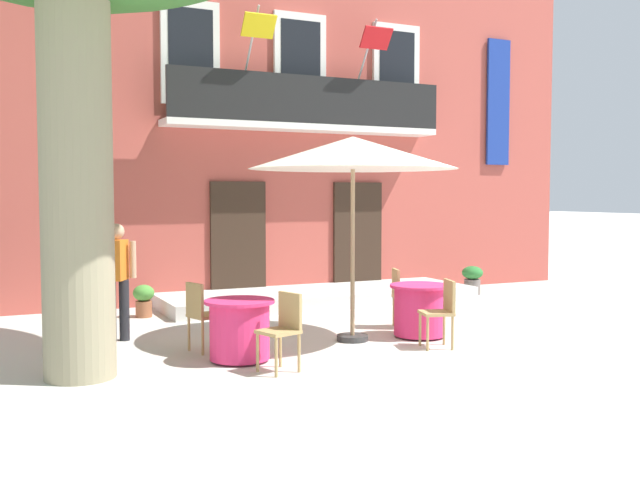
{
  "coord_description": "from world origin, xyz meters",
  "views": [
    {
      "loc": [
        -5.07,
        -8.23,
        2.05
      ],
      "look_at": [
        0.05,
        2.55,
        1.3
      ],
      "focal_mm": 40.69,
      "sensor_mm": 36.0,
      "label": 1
    }
  ],
  "objects_px": {
    "cafe_table_near_tree": "(420,310)",
    "cafe_chair_middle_1": "(202,312)",
    "cafe_chair_near_tree_1": "(402,294)",
    "cafe_umbrella": "(353,154)",
    "cafe_chair_near_tree_0": "(442,308)",
    "pedestrian_mid_plaza": "(117,275)",
    "ground_planter_right": "(472,278)",
    "ground_planter_left": "(144,299)",
    "cafe_table_middle": "(240,330)",
    "cafe_chair_middle_0": "(283,326)"
  },
  "relations": [
    {
      "from": "pedestrian_mid_plaza",
      "to": "cafe_chair_middle_0",
      "type": "bearing_deg",
      "value": -61.12
    },
    {
      "from": "cafe_table_near_tree",
      "to": "cafe_chair_middle_1",
      "type": "relative_size",
      "value": 0.95
    },
    {
      "from": "ground_planter_right",
      "to": "cafe_chair_near_tree_1",
      "type": "bearing_deg",
      "value": -141.98
    },
    {
      "from": "cafe_chair_near_tree_0",
      "to": "cafe_chair_middle_0",
      "type": "distance_m",
      "value": 2.42
    },
    {
      "from": "cafe_table_near_tree",
      "to": "cafe_chair_middle_1",
      "type": "bearing_deg",
      "value": 173.13
    },
    {
      "from": "cafe_chair_near_tree_0",
      "to": "cafe_chair_middle_1",
      "type": "height_order",
      "value": "same"
    },
    {
      "from": "cafe_table_middle",
      "to": "ground_planter_left",
      "type": "bearing_deg",
      "value": 96.04
    },
    {
      "from": "ground_planter_left",
      "to": "pedestrian_mid_plaza",
      "type": "distance_m",
      "value": 2.08
    },
    {
      "from": "cafe_table_near_tree",
      "to": "ground_planter_left",
      "type": "bearing_deg",
      "value": 133.46
    },
    {
      "from": "cafe_table_middle",
      "to": "cafe_chair_middle_0",
      "type": "height_order",
      "value": "cafe_chair_middle_0"
    },
    {
      "from": "cafe_table_near_tree",
      "to": "ground_planter_right",
      "type": "bearing_deg",
      "value": 43.79
    },
    {
      "from": "cafe_table_near_tree",
      "to": "cafe_umbrella",
      "type": "bearing_deg",
      "value": 169.82
    },
    {
      "from": "ground_planter_left",
      "to": "ground_planter_right",
      "type": "height_order",
      "value": "ground_planter_right"
    },
    {
      "from": "cafe_chair_near_tree_0",
      "to": "cafe_table_near_tree",
      "type": "bearing_deg",
      "value": 79.38
    },
    {
      "from": "cafe_chair_middle_0",
      "to": "ground_planter_left",
      "type": "bearing_deg",
      "value": 98.84
    },
    {
      "from": "cafe_umbrella",
      "to": "pedestrian_mid_plaza",
      "type": "bearing_deg",
      "value": 154.94
    },
    {
      "from": "cafe_table_near_tree",
      "to": "cafe_chair_middle_1",
      "type": "height_order",
      "value": "cafe_chair_middle_1"
    },
    {
      "from": "cafe_table_middle",
      "to": "cafe_chair_middle_0",
      "type": "relative_size",
      "value": 0.95
    },
    {
      "from": "ground_planter_left",
      "to": "cafe_chair_near_tree_0",
      "type": "bearing_deg",
      "value": -53.3
    },
    {
      "from": "cafe_chair_middle_0",
      "to": "cafe_umbrella",
      "type": "height_order",
      "value": "cafe_umbrella"
    },
    {
      "from": "cafe_chair_middle_0",
      "to": "cafe_umbrella",
      "type": "relative_size",
      "value": 0.31
    },
    {
      "from": "ground_planter_left",
      "to": "ground_planter_right",
      "type": "distance_m",
      "value": 6.68
    },
    {
      "from": "cafe_table_near_tree",
      "to": "cafe_chair_near_tree_1",
      "type": "height_order",
      "value": "cafe_chair_near_tree_1"
    },
    {
      "from": "cafe_chair_near_tree_0",
      "to": "pedestrian_mid_plaza",
      "type": "relative_size",
      "value": 0.55
    },
    {
      "from": "cafe_umbrella",
      "to": "ground_planter_left",
      "type": "relative_size",
      "value": 5.32
    },
    {
      "from": "cafe_chair_near_tree_1",
      "to": "cafe_table_middle",
      "type": "xyz_separation_m",
      "value": [
        -3.0,
        -1.06,
        -0.14
      ]
    },
    {
      "from": "cafe_chair_middle_0",
      "to": "ground_planter_left",
      "type": "xyz_separation_m",
      "value": [
        -0.69,
        4.44,
        -0.22
      ]
    },
    {
      "from": "cafe_table_near_tree",
      "to": "cafe_chair_near_tree_1",
      "type": "bearing_deg",
      "value": 77.55
    },
    {
      "from": "cafe_chair_near_tree_1",
      "to": "ground_planter_right",
      "type": "relative_size",
      "value": 1.55
    },
    {
      "from": "cafe_table_near_tree",
      "to": "pedestrian_mid_plaza",
      "type": "distance_m",
      "value": 4.31
    },
    {
      "from": "cafe_table_near_tree",
      "to": "cafe_chair_near_tree_0",
      "type": "distance_m",
      "value": 0.77
    },
    {
      "from": "cafe_chair_near_tree_0",
      "to": "ground_planter_right",
      "type": "relative_size",
      "value": 1.55
    },
    {
      "from": "cafe_table_near_tree",
      "to": "cafe_chair_middle_0",
      "type": "xyz_separation_m",
      "value": [
        -2.55,
        -1.02,
        0.14
      ]
    },
    {
      "from": "cafe_chair_near_tree_0",
      "to": "cafe_chair_near_tree_1",
      "type": "distance_m",
      "value": 1.51
    },
    {
      "from": "cafe_chair_middle_0",
      "to": "cafe_umbrella",
      "type": "distance_m",
      "value": 2.86
    },
    {
      "from": "pedestrian_mid_plaza",
      "to": "cafe_chair_near_tree_1",
      "type": "bearing_deg",
      "value": -11.41
    },
    {
      "from": "cafe_table_near_tree",
      "to": "pedestrian_mid_plaza",
      "type": "relative_size",
      "value": 0.52
    },
    {
      "from": "cafe_umbrella",
      "to": "ground_planter_left",
      "type": "bearing_deg",
      "value": 124.65
    },
    {
      "from": "cafe_chair_near_tree_1",
      "to": "cafe_table_middle",
      "type": "bearing_deg",
      "value": -160.49
    },
    {
      "from": "pedestrian_mid_plaza",
      "to": "cafe_chair_middle_1",
      "type": "bearing_deg",
      "value": -54.19
    },
    {
      "from": "cafe_table_near_tree",
      "to": "cafe_chair_middle_1",
      "type": "xyz_separation_m",
      "value": [
        -3.11,
        0.37,
        0.14
      ]
    },
    {
      "from": "cafe_table_near_tree",
      "to": "ground_planter_left",
      "type": "distance_m",
      "value": 4.7
    },
    {
      "from": "cafe_chair_middle_1",
      "to": "cafe_table_middle",
      "type": "bearing_deg",
      "value": -68.74
    },
    {
      "from": "cafe_table_near_tree",
      "to": "pedestrian_mid_plaza",
      "type": "height_order",
      "value": "pedestrian_mid_plaza"
    },
    {
      "from": "cafe_chair_near_tree_1",
      "to": "ground_planter_right",
      "type": "bearing_deg",
      "value": 38.02
    },
    {
      "from": "cafe_table_near_tree",
      "to": "cafe_chair_near_tree_1",
      "type": "xyz_separation_m",
      "value": [
        0.16,
        0.74,
        0.14
      ]
    },
    {
      "from": "cafe_chair_middle_1",
      "to": "ground_planter_left",
      "type": "xyz_separation_m",
      "value": [
        -0.12,
        3.04,
        -0.22
      ]
    },
    {
      "from": "cafe_chair_middle_1",
      "to": "cafe_umbrella",
      "type": "xyz_separation_m",
      "value": [
        2.11,
        -0.2,
        2.08
      ]
    },
    {
      "from": "ground_planter_right",
      "to": "pedestrian_mid_plaza",
      "type": "relative_size",
      "value": 0.36
    },
    {
      "from": "cafe_chair_near_tree_1",
      "to": "cafe_umbrella",
      "type": "xyz_separation_m",
      "value": [
        -1.16,
        -0.56,
        2.08
      ]
    }
  ]
}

